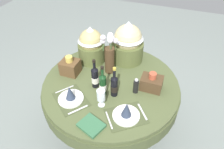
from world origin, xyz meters
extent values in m
plane|color=gray|center=(0.00, 0.00, 0.00)|extent=(8.00, 8.00, 0.00)
cylinder|color=#4C5633|center=(0.00, 0.00, 0.73)|extent=(1.40, 1.40, 0.04)
cylinder|color=#464F2E|center=(0.00, 0.00, 0.64)|extent=(1.43, 1.43, 0.15)
cylinder|color=black|center=(0.00, 0.00, 0.37)|extent=(0.12, 0.12, 0.68)
cylinder|color=black|center=(0.00, 0.00, 0.01)|extent=(0.70, 0.70, 0.03)
cube|color=#41492B|center=(-0.27, -0.35, 0.75)|extent=(0.43, 0.41, 0.00)
cylinder|color=white|center=(-0.27, -0.35, 0.76)|extent=(0.24, 0.24, 0.02)
cone|color=#2D384C|center=(-0.27, -0.35, 0.84)|extent=(0.09, 0.09, 0.14)
cube|color=silver|center=(-0.39, -0.26, 0.76)|extent=(0.13, 0.16, 0.00)
cube|color=silver|center=(-0.15, -0.45, 0.76)|extent=(0.13, 0.16, 0.00)
cube|color=#41492B|center=(0.28, -0.36, 0.75)|extent=(0.43, 0.41, 0.00)
cylinder|color=white|center=(0.28, -0.36, 0.76)|extent=(0.24, 0.24, 0.02)
cone|color=#2D384C|center=(0.28, -0.36, 0.84)|extent=(0.09, 0.09, 0.14)
cube|color=silver|center=(0.15, -0.46, 0.76)|extent=(0.12, 0.16, 0.00)
cube|color=silver|center=(0.40, -0.27, 0.76)|extent=(0.13, 0.16, 0.00)
cylinder|color=#47331E|center=(-0.08, 0.17, 0.90)|extent=(0.10, 0.10, 0.30)
sphere|color=silver|center=(-0.06, 0.15, 1.15)|extent=(0.06, 0.06, 0.06)
cylinder|color=#4C7038|center=(-0.06, 0.15, 1.09)|extent=(0.01, 0.01, 0.09)
sphere|color=silver|center=(-0.11, 0.10, 1.20)|extent=(0.05, 0.05, 0.05)
cylinder|color=#4C7038|center=(-0.11, 0.10, 1.11)|extent=(0.01, 0.01, 0.13)
sphere|color=silver|center=(-0.02, 0.19, 1.13)|extent=(0.05, 0.05, 0.05)
cylinder|color=#4C7038|center=(-0.02, 0.19, 1.08)|extent=(0.01, 0.01, 0.07)
sphere|color=silver|center=(-0.12, 0.11, 1.16)|extent=(0.05, 0.05, 0.05)
cylinder|color=#4C7038|center=(-0.12, 0.11, 1.09)|extent=(0.01, 0.01, 0.09)
sphere|color=silver|center=(-0.10, 0.22, 1.13)|extent=(0.05, 0.05, 0.05)
cylinder|color=#4C7038|center=(-0.10, 0.22, 1.08)|extent=(0.01, 0.01, 0.07)
sphere|color=silver|center=(-0.06, 0.16, 1.17)|extent=(0.06, 0.06, 0.06)
cylinder|color=#4C7038|center=(-0.06, 0.16, 1.10)|extent=(0.01, 0.01, 0.10)
sphere|color=silver|center=(-0.10, 0.27, 1.14)|extent=(0.06, 0.06, 0.06)
cylinder|color=#4C7038|center=(-0.10, 0.27, 1.08)|extent=(0.01, 0.01, 0.07)
cylinder|color=black|center=(0.09, -0.15, 0.85)|extent=(0.07, 0.07, 0.20)
cylinder|color=black|center=(0.09, -0.15, 0.84)|extent=(0.07, 0.07, 0.07)
cone|color=black|center=(0.09, -0.15, 0.97)|extent=(0.07, 0.07, 0.03)
cylinder|color=black|center=(0.09, -0.15, 1.03)|extent=(0.03, 0.03, 0.10)
cylinder|color=#B29933|center=(0.09, -0.15, 1.07)|extent=(0.03, 0.03, 0.02)
cylinder|color=#143819|center=(-0.01, -0.18, 0.86)|extent=(0.07, 0.07, 0.22)
cylinder|color=silver|center=(-0.01, -0.18, 0.84)|extent=(0.07, 0.07, 0.07)
cone|color=#143819|center=(-0.01, -0.18, 0.98)|extent=(0.07, 0.07, 0.03)
cylinder|color=#143819|center=(-0.01, -0.18, 1.04)|extent=(0.03, 0.03, 0.09)
cylinder|color=black|center=(-0.01, -0.18, 1.07)|extent=(0.03, 0.03, 0.02)
cylinder|color=black|center=(-0.13, -0.10, 0.85)|extent=(0.07, 0.07, 0.21)
cylinder|color=silver|center=(-0.13, -0.10, 0.84)|extent=(0.07, 0.07, 0.07)
cone|color=black|center=(-0.13, -0.10, 0.97)|extent=(0.07, 0.07, 0.03)
cylinder|color=black|center=(-0.13, -0.10, 1.03)|extent=(0.03, 0.03, 0.08)
cylinder|color=black|center=(-0.13, -0.10, 1.06)|extent=(0.03, 0.03, 0.02)
cylinder|color=silver|center=(0.02, -0.32, 0.75)|extent=(0.06, 0.06, 0.00)
cylinder|color=silver|center=(0.02, -0.32, 0.79)|extent=(0.01, 0.01, 0.07)
cylinder|color=silver|center=(0.02, -0.32, 0.88)|extent=(0.08, 0.08, 0.11)
cylinder|color=black|center=(0.27, -0.05, 0.82)|extent=(0.05, 0.05, 0.14)
sphere|color=#B7B7BC|center=(0.27, -0.05, 0.91)|extent=(0.04, 0.04, 0.04)
cube|color=#336642|center=(0.03, -0.56, 0.76)|extent=(0.24, 0.22, 0.03)
cylinder|color=#566033|center=(-0.34, 0.29, 0.86)|extent=(0.30, 0.30, 0.21)
sphere|color=tan|center=(-0.34, 0.29, 1.01)|extent=(0.26, 0.26, 0.26)
cone|color=silver|center=(-0.34, 0.29, 1.10)|extent=(0.29, 0.29, 0.17)
cylinder|color=#566033|center=(0.04, 0.44, 0.86)|extent=(0.36, 0.36, 0.22)
sphere|color=#C6B784|center=(0.04, 0.44, 1.04)|extent=(0.31, 0.31, 0.31)
cone|color=silver|center=(0.04, 0.44, 1.13)|extent=(0.34, 0.34, 0.20)
cube|color=brown|center=(-0.46, 0.00, 0.83)|extent=(0.18, 0.17, 0.15)
cylinder|color=gold|center=(-0.46, 0.00, 0.93)|extent=(0.07, 0.07, 0.06)
cube|color=#47331E|center=(0.40, 0.06, 0.82)|extent=(0.21, 0.16, 0.13)
cylinder|color=#B24C33|center=(0.40, 0.06, 0.91)|extent=(0.07, 0.07, 0.06)
camera|label=1|loc=(0.56, -1.50, 2.22)|focal=33.79mm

